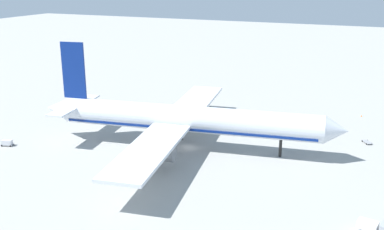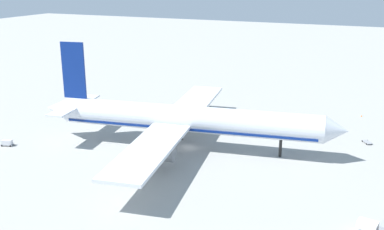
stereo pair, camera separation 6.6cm
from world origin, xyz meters
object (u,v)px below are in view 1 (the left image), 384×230
object	(u,v)px
traffic_cone_1	(361,116)
baggage_cart_1	(7,143)
service_truck_1	(374,228)
airliner	(183,119)
traffic_cone_0	(199,99)
baggage_cart_2	(367,142)

from	to	relation	value
traffic_cone_1	baggage_cart_1	bearing A→B (deg)	-142.19
service_truck_1	traffic_cone_1	size ratio (longest dim) A/B	9.84
airliner	traffic_cone_0	bearing A→B (deg)	107.71
traffic_cone_0	traffic_cone_1	xyz separation A→B (m)	(51.07, 2.12, 0.00)
airliner	baggage_cart_2	bearing A→B (deg)	27.45
service_truck_1	baggage_cart_1	distance (m)	84.69
airliner	baggage_cart_2	xyz separation A→B (m)	(40.71, 21.15, -6.93)
baggage_cart_1	traffic_cone_0	distance (m)	63.93
service_truck_1	traffic_cone_0	size ratio (longest dim) A/B	9.84
baggage_cart_1	traffic_cone_1	xyz separation A→B (m)	(77.66, 60.26, -0.53)
traffic_cone_0	traffic_cone_1	bearing A→B (deg)	2.38
service_truck_1	baggage_cart_2	size ratio (longest dim) A/B	1.63
traffic_cone_1	service_truck_1	bearing A→B (deg)	-84.21
airliner	traffic_cone_0	distance (m)	44.44
baggage_cart_1	airliner	bearing A→B (deg)	22.22
baggage_cart_2	traffic_cone_1	bearing A→B (deg)	97.48
baggage_cart_1	baggage_cart_2	size ratio (longest dim) A/B	1.07
airliner	baggage_cart_1	bearing A→B (deg)	-157.78
baggage_cart_1	traffic_cone_1	world-z (taller)	baggage_cart_1
service_truck_1	baggage_cart_1	xyz separation A→B (m)	(-84.44, 6.56, -0.47)
traffic_cone_0	baggage_cart_2	bearing A→B (deg)	-20.92
airliner	traffic_cone_1	distance (m)	58.32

